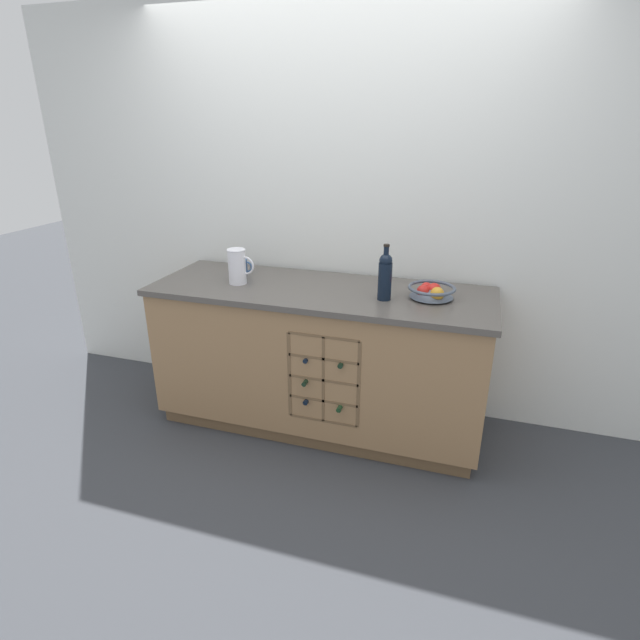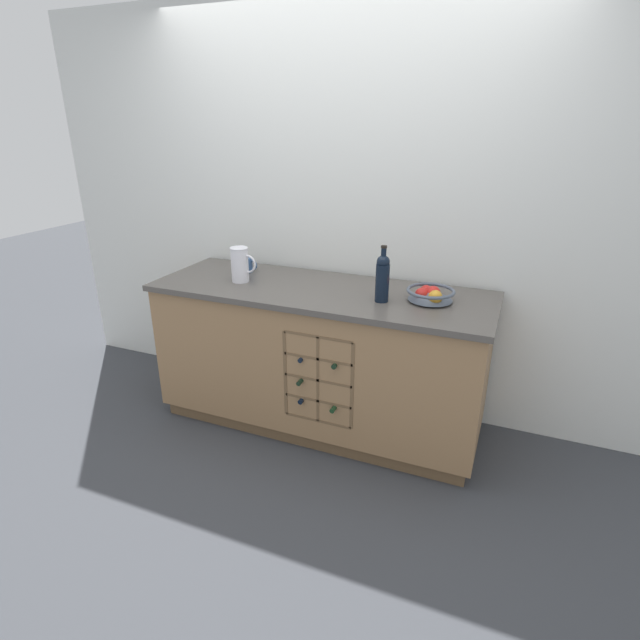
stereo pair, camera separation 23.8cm
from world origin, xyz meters
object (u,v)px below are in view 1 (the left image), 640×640
object	(u,v)px
fruit_bowl	(431,291)
white_pitcher	(237,266)
ceramic_mug	(241,267)
standing_wine_bottle	(385,275)

from	to	relation	value
fruit_bowl	white_pitcher	world-z (taller)	white_pitcher
fruit_bowl	white_pitcher	distance (m)	1.16
ceramic_mug	standing_wine_bottle	world-z (taller)	standing_wine_bottle
fruit_bowl	white_pitcher	size ratio (longest dim) A/B	1.23
fruit_bowl	ceramic_mug	distance (m)	1.23
white_pitcher	ceramic_mug	bearing A→B (deg)	110.69
fruit_bowl	standing_wine_bottle	world-z (taller)	standing_wine_bottle
fruit_bowl	ceramic_mug	bearing A→B (deg)	174.48
ceramic_mug	fruit_bowl	bearing A→B (deg)	-5.52
ceramic_mug	standing_wine_bottle	bearing A→B (deg)	-12.48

